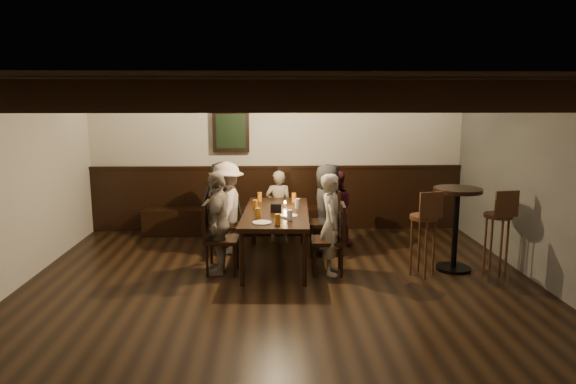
{
  "coord_description": "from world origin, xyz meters",
  "views": [
    {
      "loc": [
        -0.15,
        -5.44,
        2.3
      ],
      "look_at": [
        0.1,
        1.3,
        1.07
      ],
      "focal_mm": 32.0,
      "sensor_mm": 36.0,
      "label": 1
    }
  ],
  "objects_px": {
    "chair_left_near": "(230,236)",
    "chair_right_near": "(325,234)",
    "person_right_far": "(332,224)",
    "chair_right_far": "(329,252)",
    "person_bench_left": "(221,204)",
    "person_right_near": "(328,209)",
    "person_left_far": "(218,223)",
    "high_top_table": "(456,217)",
    "dining_table": "(276,215)",
    "bar_stool_left": "(423,244)",
    "person_left_near": "(227,208)",
    "chair_left_far": "(221,251)",
    "person_bench_centre": "(279,207)",
    "bar_stool_right": "(496,242)",
    "person_bench_right": "(335,208)"
  },
  "relations": [
    {
      "from": "chair_left_far",
      "to": "bar_stool_right",
      "type": "relative_size",
      "value": 0.84
    },
    {
      "from": "chair_right_far",
      "to": "person_right_near",
      "type": "relative_size",
      "value": 0.69
    },
    {
      "from": "person_left_near",
      "to": "person_left_far",
      "type": "distance_m",
      "value": 0.9
    },
    {
      "from": "person_bench_centre",
      "to": "dining_table",
      "type": "bearing_deg",
      "value": 90.0
    },
    {
      "from": "person_left_far",
      "to": "bar_stool_right",
      "type": "height_order",
      "value": "person_left_far"
    },
    {
      "from": "person_bench_left",
      "to": "person_left_far",
      "type": "xyz_separation_m",
      "value": [
        0.08,
        -1.36,
        0.02
      ]
    },
    {
      "from": "person_right_far",
      "to": "person_right_near",
      "type": "bearing_deg",
      "value": -0.0
    },
    {
      "from": "chair_left_near",
      "to": "person_bench_centre",
      "type": "distance_m",
      "value": 0.99
    },
    {
      "from": "person_bench_centre",
      "to": "bar_stool_left",
      "type": "relative_size",
      "value": 1.03
    },
    {
      "from": "dining_table",
      "to": "chair_left_near",
      "type": "relative_size",
      "value": 2.31
    },
    {
      "from": "person_bench_right",
      "to": "person_left_far",
      "type": "xyz_separation_m",
      "value": [
        -1.72,
        -1.26,
        0.09
      ]
    },
    {
      "from": "chair_right_far",
      "to": "chair_left_near",
      "type": "bearing_deg",
      "value": 57.97
    },
    {
      "from": "person_bench_right",
      "to": "person_left_far",
      "type": "relative_size",
      "value": 0.87
    },
    {
      "from": "chair_left_near",
      "to": "person_left_near",
      "type": "bearing_deg",
      "value": -90.0
    },
    {
      "from": "dining_table",
      "to": "chair_right_far",
      "type": "bearing_deg",
      "value": -32.01
    },
    {
      "from": "chair_left_near",
      "to": "person_bench_left",
      "type": "distance_m",
      "value": 0.63
    },
    {
      "from": "person_right_near",
      "to": "bar_stool_right",
      "type": "height_order",
      "value": "person_right_near"
    },
    {
      "from": "chair_right_far",
      "to": "person_left_near",
      "type": "height_order",
      "value": "person_left_near"
    },
    {
      "from": "person_bench_centre",
      "to": "person_right_near",
      "type": "relative_size",
      "value": 0.87
    },
    {
      "from": "chair_left_near",
      "to": "person_left_far",
      "type": "relative_size",
      "value": 0.64
    },
    {
      "from": "person_bench_left",
      "to": "bar_stool_left",
      "type": "relative_size",
      "value": 1.16
    },
    {
      "from": "bar_stool_left",
      "to": "chair_left_near",
      "type": "bearing_deg",
      "value": 145.4
    },
    {
      "from": "bar_stool_right",
      "to": "person_right_near",
      "type": "bearing_deg",
      "value": 147.56
    },
    {
      "from": "person_bench_right",
      "to": "person_right_far",
      "type": "relative_size",
      "value": 0.89
    },
    {
      "from": "person_left_near",
      "to": "chair_left_far",
      "type": "bearing_deg",
      "value": 1.89
    },
    {
      "from": "person_right_near",
      "to": "person_right_far",
      "type": "height_order",
      "value": "person_right_near"
    },
    {
      "from": "chair_right_far",
      "to": "person_bench_left",
      "type": "distance_m",
      "value": 2.14
    },
    {
      "from": "chair_left_near",
      "to": "person_right_far",
      "type": "height_order",
      "value": "person_right_far"
    },
    {
      "from": "bar_stool_left",
      "to": "person_left_near",
      "type": "bearing_deg",
      "value": 145.61
    },
    {
      "from": "dining_table",
      "to": "bar_stool_left",
      "type": "relative_size",
      "value": 1.77
    },
    {
      "from": "person_right_near",
      "to": "bar_stool_right",
      "type": "distance_m",
      "value": 2.36
    },
    {
      "from": "person_bench_centre",
      "to": "bar_stool_left",
      "type": "distance_m",
      "value": 2.5
    },
    {
      "from": "person_bench_left",
      "to": "person_right_far",
      "type": "relative_size",
      "value": 0.99
    },
    {
      "from": "person_left_far",
      "to": "person_right_near",
      "type": "xyz_separation_m",
      "value": [
        1.54,
        0.82,
        -0.01
      ]
    },
    {
      "from": "chair_left_near",
      "to": "chair_left_far",
      "type": "distance_m",
      "value": 0.9
    },
    {
      "from": "person_right_near",
      "to": "bar_stool_right",
      "type": "xyz_separation_m",
      "value": [
        2.14,
        -0.97,
        -0.25
      ]
    },
    {
      "from": "person_bench_left",
      "to": "person_right_near",
      "type": "distance_m",
      "value": 1.71
    },
    {
      "from": "person_right_far",
      "to": "high_top_table",
      "type": "bearing_deg",
      "value": -84.29
    },
    {
      "from": "person_left_near",
      "to": "person_left_far",
      "type": "xyz_separation_m",
      "value": [
        -0.05,
        -0.9,
        -0.01
      ]
    },
    {
      "from": "person_left_far",
      "to": "bar_stool_left",
      "type": "bearing_deg",
      "value": 88.63
    },
    {
      "from": "high_top_table",
      "to": "person_bench_centre",
      "type": "bearing_deg",
      "value": 148.27
    },
    {
      "from": "chair_right_near",
      "to": "high_top_table",
      "type": "xyz_separation_m",
      "value": [
        1.67,
        -0.82,
        0.44
      ]
    },
    {
      "from": "chair_right_far",
      "to": "bar_stool_left",
      "type": "bearing_deg",
      "value": -93.01
    },
    {
      "from": "person_left_far",
      "to": "bar_stool_right",
      "type": "xyz_separation_m",
      "value": [
        3.68,
        -0.15,
        -0.26
      ]
    },
    {
      "from": "person_right_near",
      "to": "high_top_table",
      "type": "relative_size",
      "value": 1.2
    },
    {
      "from": "chair_left_far",
      "to": "person_bench_centre",
      "type": "xyz_separation_m",
      "value": [
        0.8,
        1.46,
        0.29
      ]
    },
    {
      "from": "high_top_table",
      "to": "person_right_far",
      "type": "bearing_deg",
      "value": -177.25
    },
    {
      "from": "chair_right_far",
      "to": "person_left_near",
      "type": "relative_size",
      "value": 0.68
    },
    {
      "from": "chair_right_near",
      "to": "person_bench_centre",
      "type": "height_order",
      "value": "person_bench_centre"
    },
    {
      "from": "chair_left_near",
      "to": "chair_right_near",
      "type": "bearing_deg",
      "value": 90.0
    }
  ]
}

